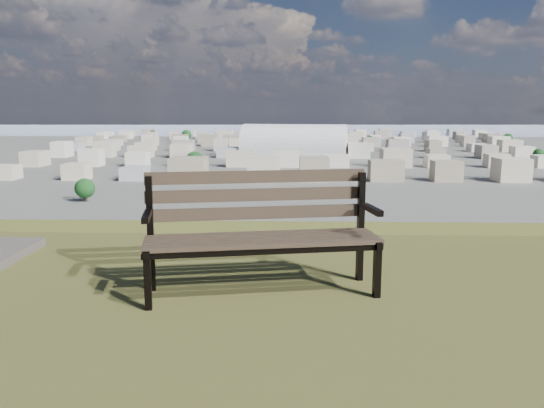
{
  "coord_description": "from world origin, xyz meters",
  "views": [
    {
      "loc": [
        -0.05,
        -1.47,
        26.29
      ],
      "look_at": [
        -0.24,
        4.13,
        25.3
      ],
      "focal_mm": 35.0,
      "sensor_mm": 36.0,
      "label": 1
    }
  ],
  "objects": [
    {
      "name": "park_bench",
      "position": [
        -0.25,
        2.22,
        25.48
      ],
      "size": [
        1.7,
        0.81,
        0.85
      ],
      "rotation": [
        0.0,
        0.0,
        0.18
      ],
      "color": "#403025",
      "rests_on": "hilltop_mesa"
    },
    {
      "name": "arena",
      "position": [
        2.43,
        300.17,
        5.83
      ],
      "size": [
        61.78,
        33.96,
        24.71
      ],
      "rotation": [
        0.0,
        0.0,
        -0.16
      ],
      "color": "silver",
      "rests_on": "ground"
    },
    {
      "name": "city_blocks",
      "position": [
        0.0,
        394.44,
        3.5
      ],
      "size": [
        395.0,
        361.0,
        7.0
      ],
      "color": "beige",
      "rests_on": "ground"
    },
    {
      "name": "city_trees",
      "position": [
        -26.39,
        319.0,
        4.83
      ],
      "size": [
        406.52,
        387.2,
        9.98
      ],
      "color": "#34231A",
      "rests_on": "ground"
    },
    {
      "name": "bay_water",
      "position": [
        0.0,
        900.0,
        0.0
      ],
      "size": [
        2400.0,
        700.0,
        0.12
      ],
      "primitive_type": "cube",
      "color": "#8794AC",
      "rests_on": "ground"
    },
    {
      "name": "far_hills",
      "position": [
        -60.92,
        1402.93,
        25.47
      ],
      "size": [
        2050.0,
        340.0,
        60.0
      ],
      "color": "#A1ABC8",
      "rests_on": "ground"
    }
  ]
}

